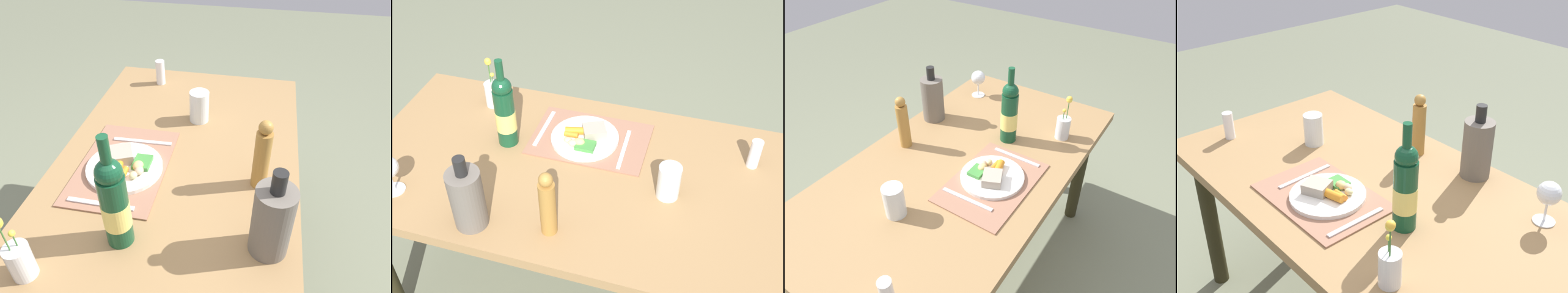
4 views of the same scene
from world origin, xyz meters
The scene contains 12 objects.
ground_plane centered at (0.00, 0.00, 0.00)m, with size 8.00×8.00×0.00m, color slate.
dining_table centered at (0.00, 0.00, 0.62)m, with size 1.50×0.82×0.71m.
placemat centered at (-0.03, -0.17, 0.71)m, with size 0.43×0.29×0.01m, color #986851.
dinner_plate centered at (-0.01, -0.16, 0.73)m, with size 0.25×0.25×0.05m.
fork centered at (-0.16, -0.14, 0.72)m, with size 0.01×0.21×0.01m, color silver.
knife centered at (0.15, -0.18, 0.72)m, with size 0.02×0.21×0.01m, color silver.
flower_vase centered at (0.41, -0.27, 0.78)m, with size 0.06×0.06×0.21m.
pepper_mill centered at (-0.03, 0.28, 0.83)m, with size 0.05×0.05×0.24m.
wine_bottle centered at (0.26, -0.07, 0.85)m, with size 0.07×0.07×0.35m.
water_tumbler centered at (-0.35, 0.03, 0.77)m, with size 0.08×0.08×0.12m.
cooler_bottle centered at (0.21, 0.32, 0.82)m, with size 0.10×0.10×0.27m.
salt_shaker centered at (-0.61, -0.19, 0.77)m, with size 0.04×0.04×0.11m, color white.
Camera 2 is at (-0.43, 1.20, 1.93)m, focal length 46.20 mm.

